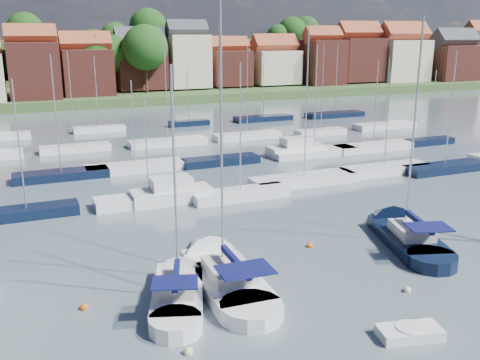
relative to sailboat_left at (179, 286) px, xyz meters
name	(u,v)px	position (x,y,z in m)	size (l,w,h in m)	color
ground	(170,152)	(9.44, 36.44, -0.36)	(260.00, 260.00, 0.00)	#45525E
sailboat_left	(179,286)	(0.00, 0.00, 0.00)	(5.76, 10.49, 13.88)	silver
sailboat_centre	(217,268)	(2.86, 1.49, -0.01)	(3.87, 12.93, 17.35)	silver
sailboat_navy	(399,231)	(17.29, 2.28, -0.01)	(6.57, 12.50, 16.73)	black
tender	(410,333)	(9.03, -8.87, -0.11)	(3.31, 2.05, 0.66)	silver
buoy_b	(188,354)	(-1.33, -6.07, -0.36)	(0.46, 0.46, 0.46)	beige
buoy_c	(243,322)	(2.09, -4.50, -0.36)	(0.53, 0.53, 0.53)	#D85914
buoy_d	(407,292)	(12.06, -5.02, -0.36)	(0.43, 0.43, 0.43)	beige
buoy_e	(310,247)	(10.22, 2.90, -0.36)	(0.45, 0.45, 0.45)	#D85914
buoy_g	(84,309)	(-5.25, 0.03, -0.36)	(0.47, 0.47, 0.47)	#D85914
marina_field	(196,155)	(11.35, 31.59, 0.07)	(79.62, 41.41, 15.93)	silver
far_shore_town	(88,69)	(11.67, 129.11, 4.24)	(212.46, 90.00, 22.27)	#39552A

